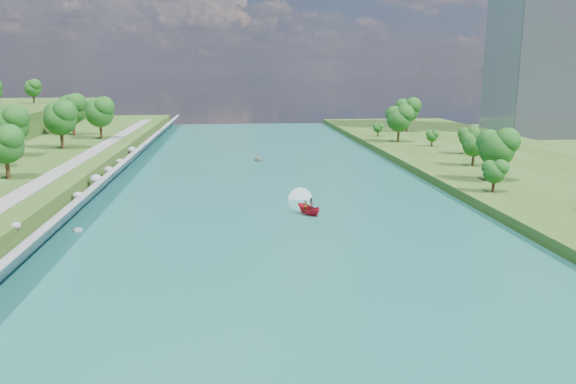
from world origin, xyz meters
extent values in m
plane|color=#2D5119|center=(0.00, 0.00, 0.00)|extent=(260.00, 260.00, 0.00)
cube|color=#195F60|center=(0.00, 20.00, 0.05)|extent=(55.00, 240.00, 0.10)
cube|color=slate|center=(-25.85, 20.00, 1.80)|extent=(3.54, 236.00, 4.05)
ellipsoid|color=gray|center=(-27.61, -6.62, 3.50)|extent=(0.97, 0.95, 0.76)
ellipsoid|color=gray|center=(-24.30, 2.90, 0.18)|extent=(1.20, 1.27, 0.71)
ellipsoid|color=gray|center=(-26.60, 12.73, 2.38)|extent=(1.37, 1.33, 0.80)
ellipsoid|color=gray|center=(-26.27, 21.70, 2.86)|extent=(1.72, 2.10, 1.32)
ellipsoid|color=gray|center=(-26.21, 30.25, 2.76)|extent=(1.41, 1.46, 1.12)
ellipsoid|color=gray|center=(-26.37, 40.78, 2.57)|extent=(1.38, 1.61, 0.82)
ellipsoid|color=gray|center=(-25.56, 46.68, 1.82)|extent=(0.95, 1.17, 0.76)
ellipsoid|color=gray|center=(-26.85, 56.53, 2.49)|extent=(1.76, 2.19, 1.26)
cube|color=gray|center=(-32.50, 20.00, 3.55)|extent=(3.00, 200.00, 0.10)
cube|color=gray|center=(82.50, 95.00, 30.00)|extent=(22.00, 22.00, 60.00)
ellipsoid|color=#134814|center=(-38.10, 19.86, 8.09)|extent=(5.50, 5.50, 9.17)
ellipsoid|color=#134814|center=(-45.27, 42.00, 8.95)|extent=(6.55, 6.55, 10.91)
ellipsoid|color=#134814|center=(-39.66, 52.27, 9.14)|extent=(6.76, 6.76, 11.27)
ellipsoid|color=#134814|center=(-35.63, 68.50, 9.09)|extent=(6.70, 6.70, 11.17)
ellipsoid|color=#134814|center=(-43.90, 76.89, 9.33)|extent=(7.00, 7.00, 11.66)
ellipsoid|color=#134814|center=(31.75, 12.67, 4.32)|extent=(3.39, 3.39, 5.65)
ellipsoid|color=#134814|center=(35.80, 20.65, 6.48)|extent=(5.98, 5.98, 9.96)
ellipsoid|color=#134814|center=(38.44, 34.99, 5.22)|extent=(4.46, 4.46, 7.43)
ellipsoid|color=#134814|center=(43.64, 49.64, 4.90)|extent=(4.08, 4.08, 6.80)
ellipsoid|color=#134814|center=(40.62, 62.79, 3.75)|extent=(2.70, 2.70, 4.50)
ellipsoid|color=#134814|center=(35.23, 71.65, 6.86)|extent=(6.43, 6.43, 10.72)
ellipsoid|color=#134814|center=(33.37, 84.22, 3.60)|extent=(2.51, 2.51, 4.19)
ellipsoid|color=#134814|center=(44.77, 95.19, 7.23)|extent=(6.87, 6.87, 11.46)
ellipsoid|color=#134814|center=(-66.25, 118.05, 13.29)|extent=(5.14, 5.14, 8.57)
imported|color=#B00E1E|center=(4.07, 7.89, 0.86)|extent=(3.46, 4.05, 1.51)
imported|color=#66605B|center=(3.67, 7.49, 1.26)|extent=(0.62, 0.43, 1.62)
imported|color=#66605B|center=(4.57, 8.39, 1.34)|extent=(0.94, 0.78, 1.78)
cube|color=white|center=(4.07, 10.89, 0.13)|extent=(0.90, 5.00, 0.06)
imported|color=#9CA0A5|center=(-0.34, 53.94, 0.42)|extent=(3.22, 3.74, 0.65)
imported|color=#66605B|center=(-0.34, 53.94, 0.97)|extent=(0.70, 0.57, 1.24)
camera|label=1|loc=(-5.79, -63.49, 18.72)|focal=35.00mm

